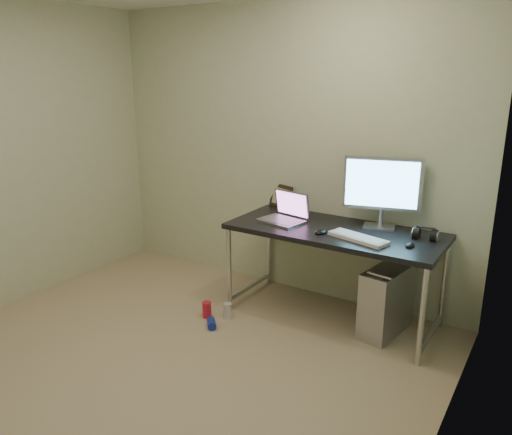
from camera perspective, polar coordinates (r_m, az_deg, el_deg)
The scene contains 18 objects.
floor at distance 3.52m, azimuth -12.33°, elevation -17.09°, with size 3.50×3.50×0.00m, color tan.
wall_back at distance 4.40m, azimuth 2.89°, elevation 7.58°, with size 3.50×0.02×2.50m, color beige.
wall_right at distance 2.17m, azimuth 20.49°, elevation -2.52°, with size 0.02×3.50×2.50m, color beige.
desk at distance 3.92m, azimuth 8.96°, elevation -2.36°, with size 1.64×0.72×0.75m.
tower_computer at distance 3.93m, azimuth 14.67°, elevation -9.19°, with size 0.29×0.52×0.55m.
cable_a at distance 4.16m, azimuth 15.52°, elevation -5.65°, with size 0.01×0.01×0.70m, color black.
cable_b at distance 4.13m, azimuth 16.61°, elevation -6.22°, with size 0.01×0.01×0.72m, color black.
can_red at distance 4.12m, azimuth -5.64°, elevation -10.44°, with size 0.07×0.07×0.13m, color red.
can_white at distance 4.10m, azimuth -3.27°, elevation -10.58°, with size 0.07×0.07×0.12m, color silver.
can_blue at distance 3.98m, azimuth -5.12°, elevation -11.96°, with size 0.07×0.07×0.12m, color #1829A8.
laptop at distance 4.05m, azimuth 3.37°, elevation 0.37°, with size 0.39×0.34×0.24m.
monitor at distance 3.92m, azimuth 14.23°, elevation 3.41°, with size 0.58×0.23×0.55m.
keyboard at distance 3.67m, azimuth 11.59°, elevation -2.31°, with size 0.45×0.15×0.03m, color silver.
mouse_right at distance 3.62m, azimuth 17.20°, elevation -2.94°, with size 0.06×0.10×0.03m, color black.
mouse_left at distance 3.77m, azimuth 7.44°, elevation -1.51°, with size 0.08×0.12×0.04m, color black.
headphones at distance 3.81m, azimuth 18.78°, elevation -1.90°, with size 0.17×0.11×0.11m.
picture_frame at distance 4.44m, azimuth 2.88°, elevation 2.45°, with size 0.26×0.03×0.21m, color black.
webcam at distance 4.27m, azimuth 4.82°, elevation 1.57°, with size 0.04×0.03×0.11m.
Camera 1 is at (2.14, -2.03, 1.91)m, focal length 35.00 mm.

